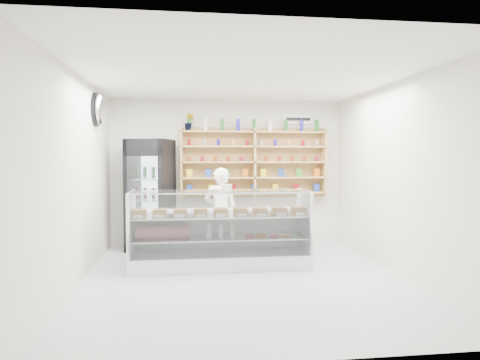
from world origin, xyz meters
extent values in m
plane|color=#A8A8AD|center=(0.00, 0.00, 0.00)|extent=(5.00, 5.00, 0.00)
plane|color=white|center=(0.00, 0.00, 2.80)|extent=(5.00, 5.00, 0.00)
plane|color=silver|center=(0.00, 2.50, 1.40)|extent=(4.50, 0.00, 4.50)
plane|color=silver|center=(0.00, -2.50, 1.40)|extent=(4.50, 0.00, 4.50)
plane|color=silver|center=(-2.25, 0.00, 1.40)|extent=(0.00, 5.00, 5.00)
plane|color=silver|center=(2.25, 0.00, 1.40)|extent=(0.00, 5.00, 5.00)
cube|color=white|center=(-0.30, 0.66, 0.11)|extent=(2.72, 0.77, 0.23)
cube|color=white|center=(-0.30, 1.02, 0.51)|extent=(2.72, 0.05, 0.57)
cube|color=silver|center=(-0.30, 0.66, 0.46)|extent=(2.61, 0.68, 0.02)
cube|color=silver|center=(-0.30, 0.66, 0.80)|extent=(2.67, 0.71, 0.02)
cube|color=silver|center=(-0.30, 0.29, 0.70)|extent=(2.67, 0.11, 0.95)
cube|color=silver|center=(-0.30, 0.61, 1.18)|extent=(2.67, 0.54, 0.01)
imported|color=white|center=(-0.23, 1.36, 0.76)|extent=(0.62, 0.47, 1.52)
cube|color=black|center=(-1.46, 2.04, 1.01)|extent=(0.91, 0.90, 2.02)
cube|color=#2F0537|center=(-1.35, 1.72, 1.87)|extent=(0.68, 0.25, 0.28)
cube|color=silver|center=(-1.35, 1.71, 0.92)|extent=(0.58, 0.20, 1.59)
cube|color=tan|center=(-0.90, 2.34, 1.59)|extent=(0.04, 0.28, 1.33)
cube|color=tan|center=(0.50, 2.34, 1.59)|extent=(0.04, 0.28, 1.33)
cube|color=tan|center=(1.90, 2.34, 1.59)|extent=(0.04, 0.28, 1.33)
cube|color=tan|center=(0.50, 2.34, 1.00)|extent=(2.80, 0.28, 0.03)
cube|color=tan|center=(0.50, 2.34, 1.30)|extent=(2.80, 0.28, 0.03)
cube|color=tan|center=(0.50, 2.34, 1.60)|extent=(2.80, 0.28, 0.03)
cube|color=tan|center=(0.50, 2.34, 1.90)|extent=(2.80, 0.28, 0.03)
cube|color=tan|center=(0.50, 2.34, 2.18)|extent=(2.80, 0.28, 0.03)
imported|color=#1E6626|center=(-0.75, 2.34, 2.36)|extent=(0.23, 0.21, 0.33)
ellipsoid|color=silver|center=(-2.17, 1.20, 2.45)|extent=(0.15, 0.50, 0.50)
cube|color=white|center=(1.40, 2.47, 2.45)|extent=(0.62, 0.03, 0.20)
camera|label=1|loc=(-0.82, -5.85, 1.69)|focal=32.00mm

